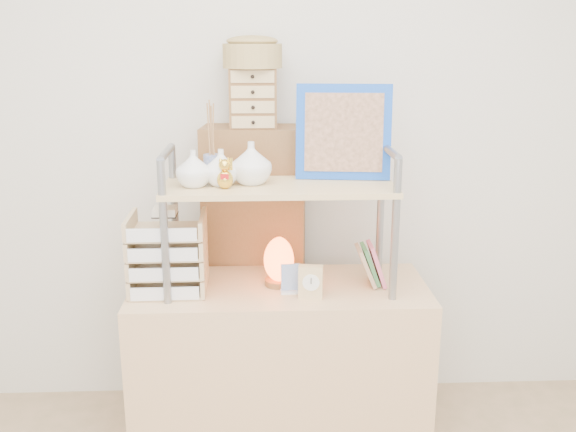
% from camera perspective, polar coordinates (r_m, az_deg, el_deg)
% --- Properties ---
extents(room_shell, '(3.42, 3.41, 2.61)m').
position_cam_1_polar(room_shell, '(1.63, 0.05, 14.67)').
color(room_shell, silver).
rests_on(room_shell, ground).
extents(desk, '(1.20, 0.50, 0.75)m').
position_cam_1_polar(desk, '(2.78, -0.72, -13.47)').
color(desk, tan).
rests_on(desk, ground).
extents(cabinet, '(0.47, 0.28, 1.35)m').
position_cam_1_polar(cabinet, '(2.99, -2.90, -5.00)').
color(cabinet, brown).
rests_on(cabinet, ground).
extents(hutch, '(0.90, 0.34, 0.80)m').
position_cam_1_polar(hutch, '(2.50, -1.70, 3.51)').
color(hutch, gray).
rests_on(hutch, desk).
extents(letter_tray, '(0.29, 0.27, 0.34)m').
position_cam_1_polar(letter_tray, '(2.57, -10.65, -3.68)').
color(letter_tray, tan).
rests_on(letter_tray, desk).
extents(salt_lamp, '(0.13, 0.12, 0.20)m').
position_cam_1_polar(salt_lamp, '(2.59, -0.83, -4.01)').
color(salt_lamp, brown).
rests_on(salt_lamp, desk).
extents(desk_clock, '(0.10, 0.05, 0.13)m').
position_cam_1_polar(desk_clock, '(2.48, 2.02, -5.89)').
color(desk_clock, tan).
rests_on(desk_clock, desk).
extents(postcard_stand, '(0.16, 0.06, 0.11)m').
position_cam_1_polar(postcard_stand, '(2.55, 1.13, -6.05)').
color(postcard_stand, white).
rests_on(postcard_stand, desk).
extents(drawer_chest, '(0.20, 0.16, 0.25)m').
position_cam_1_polar(drawer_chest, '(2.79, -3.13, 10.43)').
color(drawer_chest, brown).
rests_on(drawer_chest, cabinet).
extents(woven_basket, '(0.25, 0.25, 0.10)m').
position_cam_1_polar(woven_basket, '(2.78, -3.18, 14.03)').
color(woven_basket, olive).
rests_on(woven_basket, drawer_chest).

